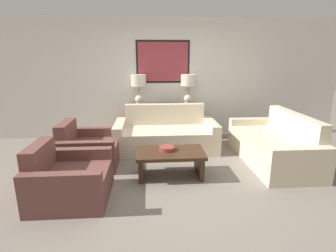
% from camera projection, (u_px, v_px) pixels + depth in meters
% --- Properties ---
extents(ground_plane, '(20.00, 20.00, 0.00)m').
position_uv_depth(ground_plane, '(172.00, 179.00, 4.01)').
color(ground_plane, slate).
extents(back_wall, '(8.19, 0.12, 2.65)m').
position_uv_depth(back_wall, '(163.00, 79.00, 5.92)').
color(back_wall, silver).
rests_on(back_wall, ground_plane).
extents(console_table, '(1.56, 0.36, 0.80)m').
position_uv_depth(console_table, '(164.00, 121.00, 5.91)').
color(console_table, brown).
rests_on(console_table, ground_plane).
extents(table_lamp_left, '(0.32, 0.32, 0.64)m').
position_uv_depth(table_lamp_left, '(139.00, 84.00, 5.66)').
color(table_lamp_left, silver).
rests_on(table_lamp_left, console_table).
extents(table_lamp_right, '(0.32, 0.32, 0.64)m').
position_uv_depth(table_lamp_right, '(188.00, 84.00, 5.73)').
color(table_lamp_right, silver).
rests_on(table_lamp_right, console_table).
extents(couch_by_back_wall, '(1.99, 0.95, 0.86)m').
position_uv_depth(couch_by_back_wall, '(166.00, 135.00, 5.25)').
color(couch_by_back_wall, beige).
rests_on(couch_by_back_wall, ground_plane).
extents(couch_by_side, '(0.95, 1.99, 0.86)m').
position_uv_depth(couch_by_side, '(274.00, 146.00, 4.64)').
color(couch_by_side, beige).
rests_on(couch_by_side, ground_plane).
extents(coffee_table, '(1.04, 0.63, 0.41)m').
position_uv_depth(coffee_table, '(170.00, 158.00, 4.05)').
color(coffee_table, '#3D2616').
rests_on(coffee_table, ground_plane).
extents(decorative_bowl, '(0.24, 0.24, 0.06)m').
position_uv_depth(decorative_bowl, '(167.00, 148.00, 4.06)').
color(decorative_bowl, '#93382D').
rests_on(decorative_bowl, coffee_table).
extents(armchair_near_back_wall, '(0.94, 0.97, 0.76)m').
position_uv_depth(armchair_near_back_wall, '(88.00, 150.00, 4.50)').
color(armchair_near_back_wall, brown).
rests_on(armchair_near_back_wall, ground_plane).
extents(armchair_near_camera, '(0.94, 0.97, 0.76)m').
position_uv_depth(armchair_near_camera, '(69.00, 180.00, 3.41)').
color(armchair_near_camera, brown).
rests_on(armchair_near_camera, ground_plane).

